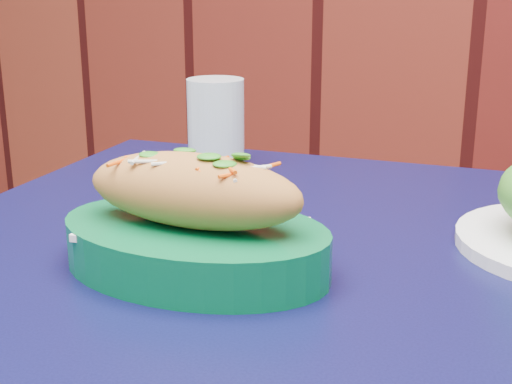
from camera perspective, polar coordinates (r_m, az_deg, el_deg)
The scene contains 3 objects.
cafe_table at distance 0.63m, azimuth 4.74°, elevation -14.03°, with size 0.93×0.93×0.75m.
banh_mi_basket at distance 0.59m, azimuth -4.97°, elevation -2.52°, with size 0.25×0.18×0.11m.
water_glass at distance 0.90m, azimuth -3.23°, elevation 5.36°, with size 0.07×0.07×0.12m, color silver.
Camera 1 is at (0.39, 1.31, 0.99)m, focal length 50.00 mm.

